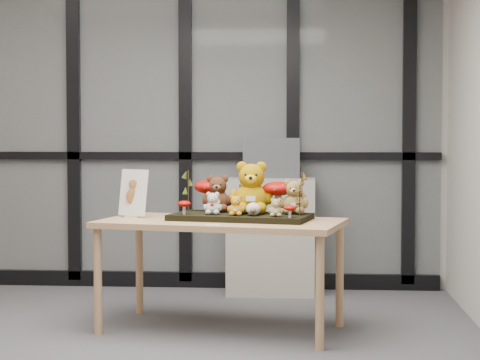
# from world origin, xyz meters

# --- Properties ---
(room_shell) EXTENTS (5.00, 5.00, 5.00)m
(room_shell) POSITION_xyz_m (0.00, 0.00, 1.68)
(room_shell) COLOR #AAA7A0
(room_shell) RESTS_ON floor
(glass_partition) EXTENTS (4.90, 0.06, 2.78)m
(glass_partition) POSITION_xyz_m (-0.00, 2.47, 1.42)
(glass_partition) COLOR #2D383F
(glass_partition) RESTS_ON floor
(display_table) EXTENTS (1.59, 1.03, 0.69)m
(display_table) POSITION_xyz_m (0.88, 0.95, 0.62)
(display_table) COLOR tan
(display_table) RESTS_ON floor
(diorama_tray) EXTENTS (0.92, 0.59, 0.04)m
(diorama_tray) POSITION_xyz_m (1.00, 0.98, 0.71)
(diorama_tray) COLOR black
(diorama_tray) RESTS_ON display_table
(bear_pooh_yellow) EXTENTS (0.32, 0.30, 0.36)m
(bear_pooh_yellow) POSITION_xyz_m (1.07, 1.04, 0.90)
(bear_pooh_yellow) COLOR #AA7D04
(bear_pooh_yellow) RESTS_ON diorama_tray
(bear_brown_medium) EXTENTS (0.23, 0.21, 0.26)m
(bear_brown_medium) POSITION_xyz_m (0.84, 1.13, 0.85)
(bear_brown_medium) COLOR #4C2615
(bear_brown_medium) RESTS_ON diorama_tray
(bear_tan_back) EXTENTS (0.21, 0.20, 0.24)m
(bear_tan_back) POSITION_xyz_m (1.33, 1.01, 0.84)
(bear_tan_back) COLOR olive
(bear_tan_back) RESTS_ON diorama_tray
(bear_small_yellow) EXTENTS (0.12, 0.12, 0.14)m
(bear_small_yellow) POSITION_xyz_m (0.98, 0.87, 0.80)
(bear_small_yellow) COLOR orange
(bear_small_yellow) RESTS_ON diorama_tray
(bear_white_bow) EXTENTS (0.14, 0.13, 0.15)m
(bear_white_bow) POSITION_xyz_m (0.83, 0.93, 0.80)
(bear_white_bow) COLOR beige
(bear_white_bow) RESTS_ON diorama_tray
(bear_beige_small) EXTENTS (0.11, 0.10, 0.12)m
(bear_beige_small) POSITION_xyz_m (1.23, 0.81, 0.79)
(bear_beige_small) COLOR #A29056
(bear_beige_small) RESTS_ON diorama_tray
(plush_cream_hedgehog) EXTENTS (0.08, 0.07, 0.09)m
(plush_cream_hedgehog) POSITION_xyz_m (1.09, 0.87, 0.77)
(plush_cream_hedgehog) COLOR silver
(plush_cream_hedgehog) RESTS_ON diorama_tray
(mushroom_back_left) EXTENTS (0.20, 0.20, 0.22)m
(mushroom_back_left) POSITION_xyz_m (0.79, 1.19, 0.84)
(mushroom_back_left) COLOR #940A04
(mushroom_back_left) RESTS_ON diorama_tray
(mushroom_back_right) EXTENTS (0.20, 0.20, 0.22)m
(mushroom_back_right) POSITION_xyz_m (1.23, 1.06, 0.84)
(mushroom_back_right) COLOR #940A04
(mushroom_back_right) RESTS_ON diorama_tray
(mushroom_front_left) EXTENTS (0.08, 0.08, 0.09)m
(mushroom_front_left) POSITION_xyz_m (0.66, 0.94, 0.77)
(mushroom_front_left) COLOR #940A04
(mushroom_front_left) RESTS_ON diorama_tray
(mushroom_front_right) EXTENTS (0.07, 0.07, 0.08)m
(mushroom_front_right) POSITION_xyz_m (1.31, 0.77, 0.77)
(mushroom_front_right) COLOR #940A04
(mushroom_front_right) RESTS_ON diorama_tray
(sprig_green_far_left) EXTENTS (0.05, 0.05, 0.26)m
(sprig_green_far_left) POSITION_xyz_m (0.65, 1.17, 0.86)
(sprig_green_far_left) COLOR #18320B
(sprig_green_far_left) RESTS_ON diorama_tray
(sprig_green_mid_left) EXTENTS (0.05, 0.05, 0.21)m
(sprig_green_mid_left) POSITION_xyz_m (0.79, 1.19, 0.83)
(sprig_green_mid_left) COLOR #18320B
(sprig_green_mid_left) RESTS_ON diorama_tray
(sprig_dry_far_right) EXTENTS (0.05, 0.05, 0.26)m
(sprig_dry_far_right) POSITION_xyz_m (1.38, 1.00, 0.86)
(sprig_dry_far_right) COLOR brown
(sprig_dry_far_right) RESTS_ON diorama_tray
(sprig_dry_mid_right) EXTENTS (0.05, 0.05, 0.19)m
(sprig_dry_mid_right) POSITION_xyz_m (1.37, 0.89, 0.82)
(sprig_dry_mid_right) COLOR brown
(sprig_dry_mid_right) RESTS_ON diorama_tray
(sprig_green_centre) EXTENTS (0.05, 0.05, 0.17)m
(sprig_green_centre) POSITION_xyz_m (0.98, 1.16, 0.81)
(sprig_green_centre) COLOR #18320B
(sprig_green_centre) RESTS_ON diorama_tray
(sign_holder) EXTENTS (0.21, 0.15, 0.31)m
(sign_holder) POSITION_xyz_m (0.30, 1.10, 0.83)
(sign_holder) COLOR silver
(sign_holder) RESTS_ON display_table
(label_card) EXTENTS (0.08, 0.03, 0.00)m
(label_card) POSITION_xyz_m (0.87, 0.66, 0.69)
(label_card) COLOR white
(label_card) RESTS_ON display_table
(cabinet) EXTENTS (0.66, 0.39, 0.89)m
(cabinet) POSITION_xyz_m (1.14, 2.24, 0.44)
(cabinet) COLOR gray
(cabinet) RESTS_ON floor
(monitor) EXTENTS (0.43, 0.05, 0.31)m
(monitor) POSITION_xyz_m (1.14, 2.25, 1.04)
(monitor) COLOR #4A4D52
(monitor) RESTS_ON cabinet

